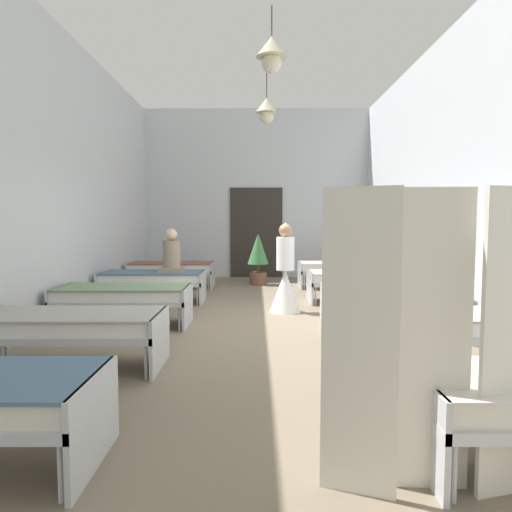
{
  "coord_description": "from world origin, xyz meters",
  "views": [
    {
      "loc": [
        -0.01,
        -6.5,
        1.52
      ],
      "look_at": [
        0.0,
        0.77,
        0.95
      ],
      "focal_mm": 31.87,
      "sensor_mm": 36.0,
      "label": 1
    }
  ],
  "objects_px": {
    "bed_left_row_4": "(171,268)",
    "nurse_near_aisle": "(285,280)",
    "bed_right_row_2": "(389,295)",
    "bed_right_row_3": "(359,279)",
    "bed_right_row_1": "(443,326)",
    "privacy_screen": "(435,342)",
    "patient_seated_primary": "(171,256)",
    "bed_left_row_1": "(69,326)",
    "bed_left_row_3": "(153,279)",
    "potted_plant": "(258,255)",
    "bed_left_row_2": "(123,296)",
    "bed_right_row_4": "(340,268)"
  },
  "relations": [
    {
      "from": "potted_plant",
      "to": "nurse_near_aisle",
      "type": "bearing_deg",
      "value": -82.39
    },
    {
      "from": "bed_left_row_2",
      "to": "bed_right_row_4",
      "type": "relative_size",
      "value": 1.0
    },
    {
      "from": "bed_left_row_2",
      "to": "bed_right_row_4",
      "type": "bearing_deg",
      "value": 44.56
    },
    {
      "from": "bed_right_row_2",
      "to": "bed_left_row_3",
      "type": "bearing_deg",
      "value": 153.78
    },
    {
      "from": "bed_left_row_1",
      "to": "nurse_near_aisle",
      "type": "distance_m",
      "value": 3.77
    },
    {
      "from": "bed_right_row_1",
      "to": "bed_left_row_4",
      "type": "distance_m",
      "value": 6.88
    },
    {
      "from": "bed_left_row_1",
      "to": "bed_left_row_4",
      "type": "distance_m",
      "value": 5.7
    },
    {
      "from": "bed_right_row_3",
      "to": "bed_right_row_2",
      "type": "bearing_deg",
      "value": -90.0
    },
    {
      "from": "bed_left_row_4",
      "to": "potted_plant",
      "type": "bearing_deg",
      "value": 13.4
    },
    {
      "from": "potted_plant",
      "to": "bed_left_row_2",
      "type": "bearing_deg",
      "value": -114.79
    },
    {
      "from": "bed_left_row_2",
      "to": "privacy_screen",
      "type": "height_order",
      "value": "privacy_screen"
    },
    {
      "from": "bed_left_row_4",
      "to": "bed_right_row_4",
      "type": "height_order",
      "value": "same"
    },
    {
      "from": "bed_left_row_1",
      "to": "bed_right_row_1",
      "type": "bearing_deg",
      "value": 0.0
    },
    {
      "from": "bed_right_row_3",
      "to": "privacy_screen",
      "type": "distance_m",
      "value": 6.04
    },
    {
      "from": "bed_right_row_1",
      "to": "bed_right_row_4",
      "type": "height_order",
      "value": "same"
    },
    {
      "from": "bed_left_row_3",
      "to": "bed_right_row_1",
      "type": "bearing_deg",
      "value": -44.56
    },
    {
      "from": "bed_right_row_2",
      "to": "bed_right_row_3",
      "type": "height_order",
      "value": "same"
    },
    {
      "from": "privacy_screen",
      "to": "patient_seated_primary",
      "type": "bearing_deg",
      "value": 115.77
    },
    {
      "from": "bed_left_row_2",
      "to": "bed_left_row_3",
      "type": "relative_size",
      "value": 1.0
    },
    {
      "from": "bed_left_row_3",
      "to": "privacy_screen",
      "type": "bearing_deg",
      "value": -63.97
    },
    {
      "from": "bed_left_row_1",
      "to": "bed_right_row_3",
      "type": "distance_m",
      "value": 5.42
    },
    {
      "from": "bed_left_row_1",
      "to": "bed_right_row_3",
      "type": "height_order",
      "value": "same"
    },
    {
      "from": "patient_seated_primary",
      "to": "privacy_screen",
      "type": "bearing_deg",
      "value": -66.8
    },
    {
      "from": "bed_right_row_1",
      "to": "privacy_screen",
      "type": "distance_m",
      "value": 2.39
    },
    {
      "from": "bed_left_row_1",
      "to": "bed_right_row_2",
      "type": "relative_size",
      "value": 1.0
    },
    {
      "from": "bed_right_row_2",
      "to": "potted_plant",
      "type": "xyz_separation_m",
      "value": [
        -1.89,
        4.27,
        0.26
      ]
    },
    {
      "from": "bed_left_row_3",
      "to": "bed_left_row_2",
      "type": "bearing_deg",
      "value": -90.0
    },
    {
      "from": "bed_left_row_2",
      "to": "bed_right_row_3",
      "type": "distance_m",
      "value": 4.3
    },
    {
      "from": "bed_right_row_2",
      "to": "bed_right_row_1",
      "type": "bearing_deg",
      "value": -90.0
    },
    {
      "from": "bed_right_row_2",
      "to": "nurse_near_aisle",
      "type": "bearing_deg",
      "value": 145.55
    },
    {
      "from": "bed_right_row_2",
      "to": "bed_left_row_3",
      "type": "distance_m",
      "value": 4.3
    },
    {
      "from": "bed_left_row_2",
      "to": "bed_right_row_3",
      "type": "xyz_separation_m",
      "value": [
        3.86,
        1.9,
        0.0
      ]
    },
    {
      "from": "bed_right_row_1",
      "to": "potted_plant",
      "type": "distance_m",
      "value": 6.46
    },
    {
      "from": "bed_left_row_1",
      "to": "bed_right_row_4",
      "type": "xyz_separation_m",
      "value": [
        3.86,
        5.7,
        0.0
      ]
    },
    {
      "from": "bed_left_row_1",
      "to": "bed_left_row_3",
      "type": "xyz_separation_m",
      "value": [
        0.0,
        3.8,
        0.0
      ]
    },
    {
      "from": "bed_right_row_1",
      "to": "nurse_near_aisle",
      "type": "bearing_deg",
      "value": 116.6
    },
    {
      "from": "bed_right_row_1",
      "to": "patient_seated_primary",
      "type": "xyz_separation_m",
      "value": [
        -3.51,
        3.81,
        0.43
      ]
    },
    {
      "from": "bed_right_row_4",
      "to": "patient_seated_primary",
      "type": "height_order",
      "value": "patient_seated_primary"
    },
    {
      "from": "bed_right_row_1",
      "to": "privacy_screen",
      "type": "height_order",
      "value": "privacy_screen"
    },
    {
      "from": "patient_seated_primary",
      "to": "bed_left_row_2",
      "type": "bearing_deg",
      "value": -100.37
    },
    {
      "from": "bed_right_row_3",
      "to": "nurse_near_aisle",
      "type": "relative_size",
      "value": 1.28
    },
    {
      "from": "bed_right_row_2",
      "to": "bed_right_row_3",
      "type": "xyz_separation_m",
      "value": [
        0.0,
        1.9,
        0.0
      ]
    },
    {
      "from": "bed_right_row_2",
      "to": "bed_right_row_3",
      "type": "bearing_deg",
      "value": 90.0
    },
    {
      "from": "bed_right_row_3",
      "to": "bed_left_row_1",
      "type": "bearing_deg",
      "value": -135.44
    },
    {
      "from": "bed_left_row_4",
      "to": "nurse_near_aisle",
      "type": "height_order",
      "value": "nurse_near_aisle"
    },
    {
      "from": "bed_right_row_2",
      "to": "patient_seated_primary",
      "type": "height_order",
      "value": "patient_seated_primary"
    },
    {
      "from": "bed_right_row_3",
      "to": "bed_left_row_4",
      "type": "distance_m",
      "value": 4.3
    },
    {
      "from": "bed_left_row_4",
      "to": "nurse_near_aisle",
      "type": "relative_size",
      "value": 1.28
    },
    {
      "from": "bed_left_row_2",
      "to": "bed_right_row_2",
      "type": "height_order",
      "value": "same"
    },
    {
      "from": "bed_left_row_2",
      "to": "patient_seated_primary",
      "type": "bearing_deg",
      "value": 79.63
    }
  ]
}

